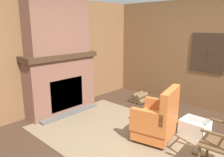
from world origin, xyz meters
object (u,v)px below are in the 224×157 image
armchair (157,120)px  decorative_plate_on_mantel (59,48)px  firewood_stack (140,98)px  oil_lamp_vase (42,50)px  storage_case (79,48)px  rocking_chair (223,145)px  laundry_basket (195,128)px

armchair → decorative_plate_on_mantel: decorative_plate_on_mantel is taller
firewood_stack → oil_lamp_vase: (-0.95, -2.08, 1.31)m
decorative_plate_on_mantel → storage_case: bearing=87.8°
armchair → oil_lamp_vase: (-2.28, -0.75, 1.07)m
armchair → rocking_chair: bearing=157.4°
firewood_stack → laundry_basket: laundry_basket is taller
oil_lamp_vase → armchair: bearing=18.1°
armchair → firewood_stack: bearing=-57.7°
rocking_chair → laundry_basket: 1.07m
firewood_stack → storage_case: 1.97m
laundry_basket → decorative_plate_on_mantel: size_ratio=2.05×
laundry_basket → oil_lamp_vase: bearing=-153.7°
rocking_chair → firewood_stack: bearing=-36.5°
firewood_stack → laundry_basket: size_ratio=0.88×
storage_case → decorative_plate_on_mantel: size_ratio=1.00×
armchair → storage_case: 2.52m
oil_lamp_vase → storage_case: size_ratio=1.20×
oil_lamp_vase → rocking_chair: bearing=9.3°
armchair → rocking_chair: size_ratio=0.74×
storage_case → armchair: bearing=-4.8°
armchair → oil_lamp_vase: bearing=5.5°
laundry_basket → decorative_plate_on_mantel: bearing=-161.2°
laundry_basket → oil_lamp_vase: oil_lamp_vase is taller
laundry_basket → storage_case: storage_case is taller
oil_lamp_vase → decorative_plate_on_mantel: (-0.02, 0.41, 0.01)m
firewood_stack → decorative_plate_on_mantel: 2.34m
armchair → rocking_chair: 1.12m
laundry_basket → decorative_plate_on_mantel: 3.15m
rocking_chair → oil_lamp_vase: bearing=4.9°
armchair → laundry_basket: 0.75m
rocking_chair → laundry_basket: (-0.68, 0.78, -0.28)m
armchair → storage_case: storage_case is taller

